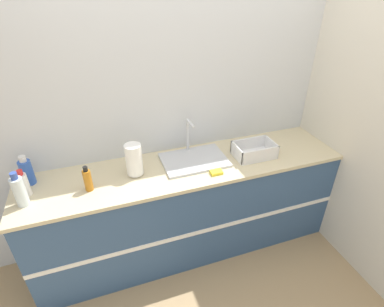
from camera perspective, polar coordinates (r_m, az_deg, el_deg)
The scene contains 12 objects.
ground_plane at distance 2.79m, azimuth 1.28°, elevation -20.86°, with size 12.00×12.00×0.00m, color tan.
wall_back at distance 2.46m, azimuth -3.33°, elevation 9.66°, with size 4.95×0.06×2.60m.
wall_right at distance 2.84m, azimuth 25.27°, elevation 9.74°, with size 0.06×2.57×2.60m.
counter_cabinet at distance 2.65m, azimuth -0.80°, elevation -10.27°, with size 2.57×0.60×0.89m.
sink at distance 2.42m, azimuth 0.36°, elevation -0.94°, with size 0.52×0.36×0.31m.
paper_towel_roll at distance 2.25m, azimuth -10.99°, elevation -1.19°, with size 0.12×0.12×0.25m.
dish_rack at distance 2.53m, azimuth 11.74°, elevation 0.37°, with size 0.33×0.21×0.12m.
bottle_amber at distance 2.20m, azimuth -19.25°, elevation -4.75°, with size 0.06×0.06×0.19m.
bottle_clear at distance 2.23m, azimuth -30.01°, elevation -6.20°, with size 0.08×0.08×0.25m.
bottle_blue at distance 2.43m, azimuth -28.94°, elevation -3.04°, with size 0.08×0.08×0.23m.
bottle_white_spray at distance 2.32m, azimuth -29.37°, elevation -5.12°, with size 0.07×0.07×0.20m.
sponge at distance 2.28m, azimuth 4.66°, elevation -3.60°, with size 0.09×0.06×0.02m.
Camera 1 is at (-0.62, -1.59, 2.21)m, focal length 28.00 mm.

